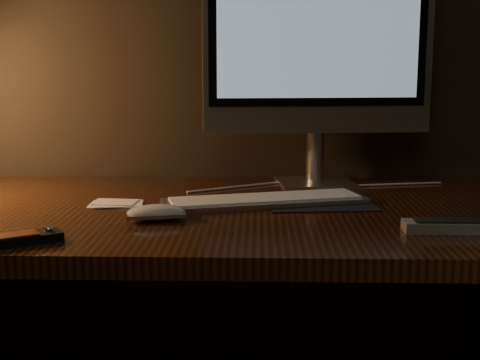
{
  "coord_description": "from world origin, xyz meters",
  "views": [
    {
      "loc": [
        0.11,
        0.44,
        1.06
      ],
      "look_at": [
        0.07,
        1.73,
        0.83
      ],
      "focal_mm": 50.0,
      "sensor_mm": 36.0,
      "label": 1
    }
  ],
  "objects_px": {
    "desk": "(213,255)",
    "media_remote": "(22,238)",
    "tv_remote": "(457,226)",
    "monitor": "(318,43)",
    "keyboard": "(265,200)",
    "mouse": "(156,215)"
  },
  "relations": [
    {
      "from": "keyboard",
      "to": "desk",
      "type": "bearing_deg",
      "value": 148.91
    },
    {
      "from": "keyboard",
      "to": "monitor",
      "type": "bearing_deg",
      "value": 45.52
    },
    {
      "from": "desk",
      "to": "monitor",
      "type": "height_order",
      "value": "monitor"
    },
    {
      "from": "desk",
      "to": "monitor",
      "type": "bearing_deg",
      "value": 40.2
    },
    {
      "from": "keyboard",
      "to": "mouse",
      "type": "xyz_separation_m",
      "value": [
        -0.22,
        -0.16,
        0.0
      ]
    },
    {
      "from": "monitor",
      "to": "media_remote",
      "type": "relative_size",
      "value": 4.3
    },
    {
      "from": "desk",
      "to": "keyboard",
      "type": "relative_size",
      "value": 3.54
    },
    {
      "from": "desk",
      "to": "keyboard",
      "type": "xyz_separation_m",
      "value": [
        0.12,
        -0.03,
        0.14
      ]
    },
    {
      "from": "mouse",
      "to": "media_remote",
      "type": "xyz_separation_m",
      "value": [
        -0.21,
        -0.18,
        -0.0
      ]
    },
    {
      "from": "keyboard",
      "to": "media_remote",
      "type": "height_order",
      "value": "media_remote"
    },
    {
      "from": "desk",
      "to": "mouse",
      "type": "bearing_deg",
      "value": -117.52
    },
    {
      "from": "desk",
      "to": "monitor",
      "type": "xyz_separation_m",
      "value": [
        0.25,
        0.21,
        0.49
      ]
    },
    {
      "from": "desk",
      "to": "mouse",
      "type": "height_order",
      "value": "mouse"
    },
    {
      "from": "tv_remote",
      "to": "desk",
      "type": "bearing_deg",
      "value": 150.72
    },
    {
      "from": "monitor",
      "to": "mouse",
      "type": "distance_m",
      "value": 0.64
    },
    {
      "from": "monitor",
      "to": "tv_remote",
      "type": "bearing_deg",
      "value": -72.14
    },
    {
      "from": "mouse",
      "to": "tv_remote",
      "type": "distance_m",
      "value": 0.58
    },
    {
      "from": "desk",
      "to": "tv_remote",
      "type": "xyz_separation_m",
      "value": [
        0.48,
        -0.27,
        0.14
      ]
    },
    {
      "from": "tv_remote",
      "to": "monitor",
      "type": "bearing_deg",
      "value": 115.09
    },
    {
      "from": "desk",
      "to": "keyboard",
      "type": "bearing_deg",
      "value": -14.93
    },
    {
      "from": "desk",
      "to": "media_remote",
      "type": "xyz_separation_m",
      "value": [
        -0.31,
        -0.37,
        0.14
      ]
    },
    {
      "from": "keyboard",
      "to": "tv_remote",
      "type": "xyz_separation_m",
      "value": [
        0.36,
        -0.24,
        0.0
      ]
    }
  ]
}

